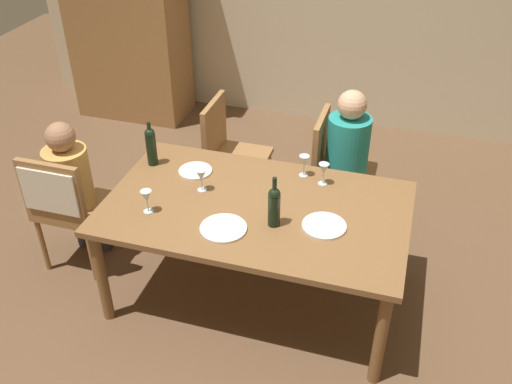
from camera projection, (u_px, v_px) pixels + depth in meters
The scene contains 17 objects.
ground_plane at pixel (256, 293), 3.86m from camera, with size 10.00×10.00×0.00m, color brown.
armoire_cabinet at pixel (125, 9), 5.54m from camera, with size 1.18×0.62×2.18m.
dining_table at pixel (256, 215), 3.49m from camera, with size 1.84×1.09×0.73m.
chair_left_end at pixel (62, 200), 3.74m from camera, with size 0.44×0.46×0.92m.
chair_far_right at pixel (334, 165), 4.21m from camera, with size 0.44×0.44×0.92m.
chair_far_left at pixel (229, 149), 4.41m from camera, with size 0.44×0.44×0.92m.
person_woman_host at pixel (73, 182), 3.83m from camera, with size 0.29×0.33×1.10m.
person_man_bearded at pixel (351, 153), 4.12m from camera, with size 0.36×0.31×1.14m.
wine_bottle_tall_green at pixel (151, 145), 3.77m from camera, with size 0.07×0.07×0.31m.
wine_bottle_dark_red at pixel (274, 205), 3.22m from camera, with size 0.07×0.07×0.32m.
wine_glass_near_left at pixel (324, 170), 3.59m from camera, with size 0.07×0.07×0.15m.
wine_glass_centre at pixel (201, 176), 3.53m from camera, with size 0.07×0.07×0.15m.
wine_glass_near_right at pixel (147, 197), 3.34m from camera, with size 0.07×0.07×0.15m.
wine_glass_far at pixel (304, 162), 3.67m from camera, with size 0.07×0.07×0.15m.
dinner_plate_host at pixel (324, 226), 3.27m from camera, with size 0.26×0.26×0.01m, color white.
dinner_plate_guest_left at pixel (195, 171), 3.76m from camera, with size 0.22×0.22×0.01m, color white.
dinner_plate_guest_right at pixel (223, 228), 3.25m from camera, with size 0.27×0.27×0.01m, color silver.
Camera 1 is at (0.80, -2.68, 2.75)m, focal length 39.83 mm.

